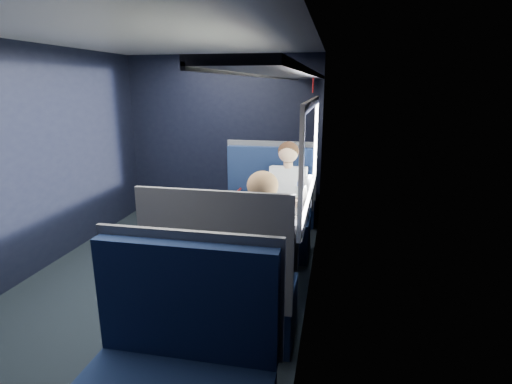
% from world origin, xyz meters
% --- Properties ---
extents(ground, '(2.80, 4.20, 0.01)m').
position_xyz_m(ground, '(0.00, 0.00, -0.01)').
color(ground, black).
extents(room_shell, '(3.00, 4.40, 2.40)m').
position_xyz_m(room_shell, '(0.02, 0.00, 1.48)').
color(room_shell, black).
rests_on(room_shell, ground).
extents(table, '(0.62, 1.00, 0.74)m').
position_xyz_m(table, '(1.03, 0.00, 0.66)').
color(table, '#54565E').
rests_on(table, ground).
extents(seat_bay_near, '(1.04, 0.62, 1.26)m').
position_xyz_m(seat_bay_near, '(0.84, 0.87, 0.42)').
color(seat_bay_near, '#0D1A3D').
rests_on(seat_bay_near, ground).
extents(seat_bay_far, '(1.04, 0.62, 1.26)m').
position_xyz_m(seat_bay_far, '(0.85, -0.87, 0.41)').
color(seat_bay_far, '#0D1A3D').
rests_on(seat_bay_far, ground).
extents(seat_row_front, '(1.04, 0.51, 1.16)m').
position_xyz_m(seat_row_front, '(0.85, 1.80, 0.41)').
color(seat_row_front, '#0D1A3D').
rests_on(seat_row_front, ground).
extents(seat_row_back, '(1.04, 0.51, 1.16)m').
position_xyz_m(seat_row_back, '(0.85, -1.80, 0.41)').
color(seat_row_back, '#0D1A3D').
rests_on(seat_row_back, ground).
extents(man, '(0.53, 0.56, 1.32)m').
position_xyz_m(man, '(1.10, 0.70, 0.72)').
color(man, black).
rests_on(man, ground).
extents(woman, '(0.53, 0.56, 1.32)m').
position_xyz_m(woman, '(1.10, -0.71, 0.73)').
color(woman, black).
rests_on(woman, ground).
extents(papers, '(0.58, 0.82, 0.01)m').
position_xyz_m(papers, '(0.97, 0.09, 0.74)').
color(papers, white).
rests_on(papers, table).
extents(laptop, '(0.24, 0.31, 0.22)m').
position_xyz_m(laptop, '(1.28, 0.15, 0.80)').
color(laptop, silver).
rests_on(laptop, table).
extents(bottle_small, '(0.07, 0.07, 0.24)m').
position_xyz_m(bottle_small, '(1.26, 0.36, 0.84)').
color(bottle_small, silver).
rests_on(bottle_small, table).
extents(cup, '(0.08, 0.08, 0.10)m').
position_xyz_m(cup, '(1.24, 0.36, 0.79)').
color(cup, white).
rests_on(cup, table).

